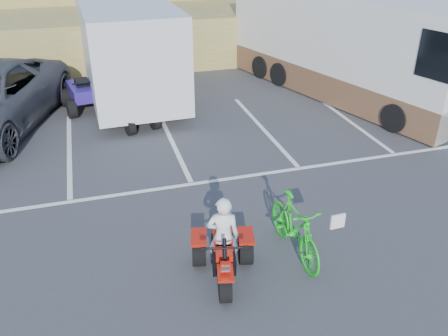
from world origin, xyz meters
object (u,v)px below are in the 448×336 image
object	(u,v)px
green_dirt_bike	(295,227)
red_trike_atv	(224,278)
rider	(223,237)
quad_atv_blue	(86,109)
rv_motorhome	(343,52)
quad_atv_green	(137,127)
cargo_trailer	(127,46)

from	to	relation	value
green_dirt_bike	red_trike_atv	bearing A→B (deg)	-170.97
rider	quad_atv_blue	world-z (taller)	rider
green_dirt_bike	rider	bearing A→B (deg)	-176.66
rv_motorhome	quad_atv_blue	world-z (taller)	rv_motorhome
rv_motorhome	quad_atv_green	distance (m)	7.29
red_trike_atv	rider	size ratio (longest dim) A/B	0.97
cargo_trailer	quad_atv_blue	xyz separation A→B (m)	(-1.56, -0.83, -1.70)
red_trike_atv	rider	xyz separation A→B (m)	(0.03, 0.15, 0.75)
green_dirt_bike	cargo_trailer	xyz separation A→B (m)	(-1.82, 9.43, 1.13)
cargo_trailer	quad_atv_green	xyz separation A→B (m)	(-0.17, -2.73, -1.70)
cargo_trailer	quad_atv_green	distance (m)	3.22
rv_motorhome	cargo_trailer	bearing A→B (deg)	148.27
rv_motorhome	quad_atv_green	bearing A→B (deg)	170.39
green_dirt_bike	quad_atv_blue	xyz separation A→B (m)	(-3.38, 8.60, -0.57)
rider	quad_atv_green	bearing A→B (deg)	-71.42
red_trike_atv	cargo_trailer	size ratio (longest dim) A/B	0.21
rider	cargo_trailer	distance (m)	9.62
quad_atv_green	cargo_trailer	bearing A→B (deg)	69.04
rider	quad_atv_blue	size ratio (longest dim) A/B	0.90
red_trike_atv	quad_atv_blue	world-z (taller)	quad_atv_blue
green_dirt_bike	rv_motorhome	xyz separation A→B (m)	(5.09, 7.69, 0.86)
rider	cargo_trailer	size ratio (longest dim) A/B	0.22
red_trike_atv	quad_atv_green	bearing A→B (deg)	108.18
rider	green_dirt_bike	world-z (taller)	rider
red_trike_atv	cargo_trailer	bearing A→B (deg)	105.83
green_dirt_bike	quad_atv_blue	size ratio (longest dim) A/B	1.13
green_dirt_bike	quad_atv_blue	world-z (taller)	green_dirt_bike
quad_atv_blue	quad_atv_green	size ratio (longest dim) A/B	1.31
quad_atv_green	red_trike_atv	bearing A→B (deg)	-102.56
red_trike_atv	quad_atv_blue	distance (m)	9.10
green_dirt_bike	rv_motorhome	distance (m)	9.26
rider	green_dirt_bike	distance (m)	1.39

